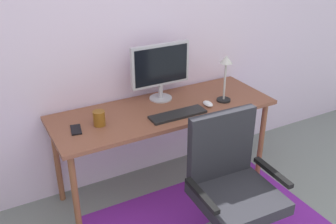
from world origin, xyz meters
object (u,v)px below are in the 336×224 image
(desk_lamp, at_px, (226,71))
(computer_mouse, at_px, (208,104))
(keyboard, at_px, (178,114))
(office_chair, at_px, (231,201))
(cell_phone, at_px, (76,130))
(coffee_cup, at_px, (99,118))
(desk, at_px, (164,116))
(monitor, at_px, (160,67))

(desk_lamp, bearing_deg, computer_mouse, -173.41)
(keyboard, height_order, computer_mouse, computer_mouse)
(keyboard, height_order, office_chair, office_chair)
(cell_phone, relative_size, office_chair, 0.15)
(coffee_cup, bearing_deg, desk, 2.80)
(desk, xyz_separation_m, computer_mouse, (0.32, -0.12, 0.09))
(computer_mouse, bearing_deg, desk_lamp, 6.59)
(desk, height_order, cell_phone, cell_phone)
(keyboard, distance_m, cell_phone, 0.73)
(monitor, xyz_separation_m, desk_lamp, (0.42, -0.27, -0.01))
(coffee_cup, distance_m, desk_lamp, 1.02)
(monitor, height_order, office_chair, monitor)
(monitor, bearing_deg, office_chair, -89.52)
(desk, relative_size, monitor, 3.53)
(computer_mouse, relative_size, cell_phone, 0.74)
(desk, bearing_deg, cell_phone, -178.23)
(desk_lamp, bearing_deg, desk, 167.68)
(cell_phone, height_order, desk_lamp, desk_lamp)
(desk, height_order, computer_mouse, computer_mouse)
(desk, height_order, coffee_cup, coffee_cup)
(coffee_cup, bearing_deg, cell_phone, 178.57)
(coffee_cup, height_order, desk_lamp, desk_lamp)
(monitor, relative_size, cell_phone, 3.47)
(computer_mouse, bearing_deg, desk, 158.80)
(desk, relative_size, computer_mouse, 16.46)
(computer_mouse, bearing_deg, keyboard, -173.08)
(monitor, xyz_separation_m, office_chair, (0.01, -0.96, -0.60))
(office_chair, bearing_deg, desk_lamp, 61.74)
(office_chair, bearing_deg, keyboard, 95.61)
(desk, xyz_separation_m, monitor, (0.06, 0.17, 0.33))
(keyboard, xyz_separation_m, coffee_cup, (-0.55, 0.13, 0.04))
(coffee_cup, height_order, office_chair, office_chair)
(keyboard, relative_size, office_chair, 0.45)
(desk_lamp, bearing_deg, coffee_cup, 175.47)
(coffee_cup, distance_m, office_chair, 1.05)
(coffee_cup, bearing_deg, monitor, 18.22)
(keyboard, relative_size, coffee_cup, 4.04)
(desk, relative_size, office_chair, 1.78)
(keyboard, distance_m, desk_lamp, 0.51)
(coffee_cup, bearing_deg, desk_lamp, -4.53)
(desk, relative_size, keyboard, 3.98)
(cell_phone, bearing_deg, keyboard, 0.40)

